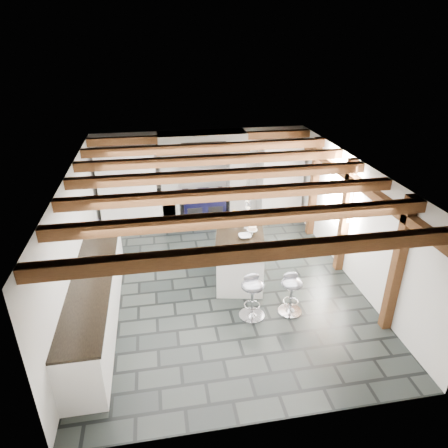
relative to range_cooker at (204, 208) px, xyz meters
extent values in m
plane|color=black|center=(0.00, -2.68, -0.47)|extent=(6.00, 6.00, 0.00)
plane|color=silver|center=(0.00, 0.32, 0.68)|extent=(5.00, 0.00, 5.00)
plane|color=silver|center=(-2.50, -2.68, 0.68)|extent=(0.00, 6.00, 6.00)
plane|color=silver|center=(2.50, -2.68, 0.68)|extent=(0.00, 6.00, 6.00)
plane|color=white|center=(0.00, -2.68, 1.83)|extent=(6.00, 6.00, 0.00)
cube|color=white|center=(-0.80, 0.02, 0.48)|extent=(0.40, 0.60, 1.90)
cube|color=white|center=(0.80, 0.02, 0.48)|extent=(0.40, 0.60, 1.90)
cube|color=brown|center=(0.00, 0.02, 1.52)|extent=(2.10, 0.65, 0.18)
cube|color=white|center=(0.00, 0.02, 1.68)|extent=(2.00, 0.60, 0.31)
cube|color=black|center=(0.00, -0.30, 1.58)|extent=(1.00, 0.03, 0.22)
cube|color=silver|center=(0.00, -0.31, 1.58)|extent=(0.90, 0.01, 0.14)
cube|color=white|center=(-1.75, 0.02, 0.53)|extent=(1.30, 0.58, 2.00)
cube|color=white|center=(1.90, 0.02, 0.53)|extent=(1.00, 0.58, 2.00)
cube|color=white|center=(-2.20, -3.28, -0.03)|extent=(0.60, 3.80, 0.88)
cube|color=black|center=(-2.20, -3.28, 0.43)|extent=(0.64, 3.80, 0.04)
cube|color=white|center=(-1.05, 0.02, -0.03)|extent=(0.70, 0.60, 0.88)
cube|color=black|center=(-1.05, 0.02, 0.43)|extent=(0.74, 0.64, 0.04)
cube|color=brown|center=(2.42, -2.68, 1.48)|extent=(0.15, 5.80, 0.14)
plane|color=white|center=(2.48, -2.08, 1.08)|extent=(0.00, 0.90, 0.90)
cube|color=brown|center=(0.00, -5.28, 1.74)|extent=(5.00, 0.16, 0.16)
cube|color=brown|center=(0.00, -4.41, 1.74)|extent=(5.00, 0.16, 0.16)
cube|color=brown|center=(0.00, -3.54, 1.74)|extent=(5.00, 0.16, 0.16)
cube|color=brown|center=(0.00, -2.68, 1.74)|extent=(5.00, 0.16, 0.16)
cube|color=brown|center=(0.00, -1.81, 1.74)|extent=(5.00, 0.16, 0.16)
cube|color=brown|center=(0.00, -0.94, 1.74)|extent=(5.00, 0.16, 0.16)
cube|color=brown|center=(0.00, -0.08, 1.74)|extent=(5.00, 0.16, 0.16)
cube|color=brown|center=(2.42, -4.28, 0.68)|extent=(0.15, 0.15, 2.30)
cube|color=brown|center=(2.42, -2.48, 0.68)|extent=(0.15, 0.15, 2.30)
cube|color=brown|center=(2.42, -0.88, 0.68)|extent=(0.15, 0.15, 2.30)
cylinder|color=black|center=(0.45, -2.73, 1.46)|extent=(0.01, 0.01, 0.56)
cylinder|color=white|center=(0.45, -2.73, 1.13)|extent=(0.09, 0.09, 0.22)
cylinder|color=black|center=(0.50, -2.43, 1.46)|extent=(0.01, 0.01, 0.56)
cylinder|color=white|center=(0.50, -2.43, 1.13)|extent=(0.09, 0.09, 0.22)
cylinder|color=black|center=(0.55, -2.13, 1.46)|extent=(0.01, 0.01, 0.56)
cylinder|color=white|center=(0.55, -2.13, 1.13)|extent=(0.09, 0.09, 0.22)
cube|color=black|center=(0.00, 0.00, -0.02)|extent=(1.00, 0.60, 0.90)
ellipsoid|color=silver|center=(-0.25, 0.00, 0.46)|extent=(0.28, 0.28, 0.11)
ellipsoid|color=silver|center=(0.25, 0.00, 0.46)|extent=(0.28, 0.28, 0.11)
cylinder|color=silver|center=(0.00, -0.32, 0.35)|extent=(0.95, 0.03, 0.03)
cube|color=black|center=(-0.25, -0.30, -0.02)|extent=(0.35, 0.02, 0.30)
cube|color=black|center=(0.25, -0.30, -0.02)|extent=(0.35, 0.02, 0.30)
cube|color=white|center=(0.40, -2.33, -0.06)|extent=(1.15, 1.80, 0.81)
cube|color=black|center=(0.40, -2.33, 0.37)|extent=(1.23, 1.88, 0.05)
imported|color=white|center=(0.35, -1.85, 0.48)|extent=(0.20, 0.20, 0.18)
ellipsoid|color=orange|center=(0.35, -1.85, 0.63)|extent=(0.18, 0.18, 0.11)
cylinder|color=white|center=(0.60, -2.04, 0.48)|extent=(0.11, 0.11, 0.17)
imported|color=white|center=(0.47, -2.44, 0.42)|extent=(0.28, 0.28, 0.06)
cylinder|color=white|center=(0.63, -2.33, 0.44)|extent=(0.05, 0.05, 0.09)
cylinder|color=white|center=(0.63, -2.33, 0.49)|extent=(0.20, 0.20, 0.01)
cylinder|color=#D9B391|center=(0.63, -2.33, 0.53)|extent=(0.16, 0.16, 0.06)
cylinder|color=silver|center=(1.01, -3.66, -0.45)|extent=(0.41, 0.41, 0.03)
cone|color=silver|center=(1.01, -3.66, -0.41)|extent=(0.18, 0.18, 0.07)
cylinder|color=silver|center=(1.01, -3.66, -0.16)|extent=(0.05, 0.05, 0.51)
torus|color=silver|center=(1.01, -3.66, -0.24)|extent=(0.26, 0.26, 0.02)
ellipsoid|color=gray|center=(1.01, -3.66, 0.12)|extent=(0.39, 0.39, 0.17)
ellipsoid|color=gray|center=(1.01, -3.57, 0.22)|extent=(0.26, 0.12, 0.14)
cylinder|color=silver|center=(0.33, -3.66, -0.45)|extent=(0.43, 0.43, 0.03)
cone|color=silver|center=(0.33, -3.66, -0.41)|extent=(0.20, 0.20, 0.08)
cylinder|color=silver|center=(0.33, -3.66, -0.14)|extent=(0.05, 0.05, 0.54)
torus|color=silver|center=(0.33, -3.66, -0.23)|extent=(0.27, 0.27, 0.02)
ellipsoid|color=gray|center=(0.33, -3.66, 0.16)|extent=(0.43, 0.43, 0.18)
ellipsoid|color=gray|center=(0.32, -3.56, 0.26)|extent=(0.28, 0.14, 0.15)
camera|label=1|loc=(-1.07, -8.90, 3.90)|focal=32.00mm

